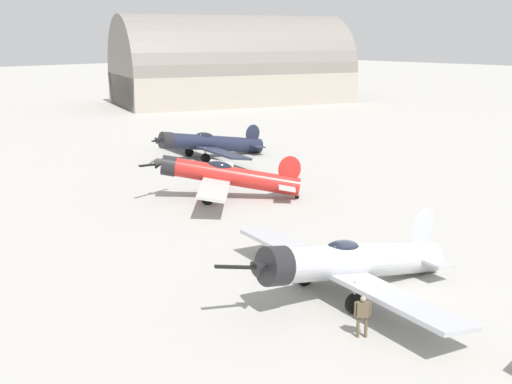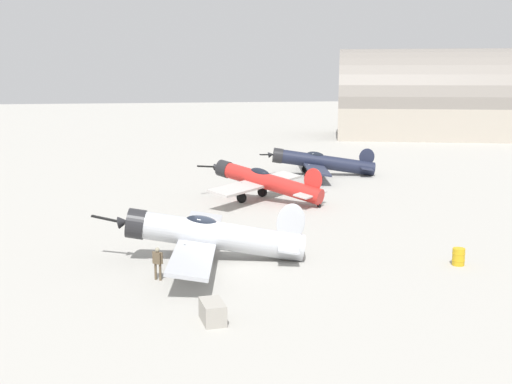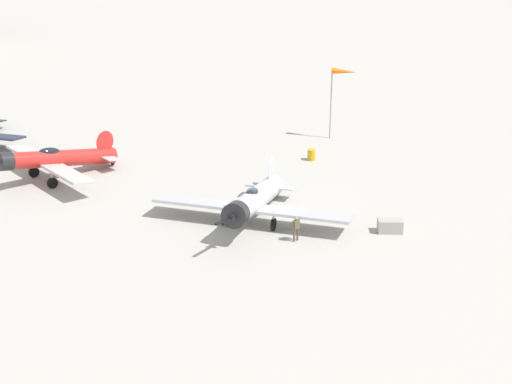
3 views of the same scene
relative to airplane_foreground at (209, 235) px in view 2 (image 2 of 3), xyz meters
The scene contains 8 objects.
ground_plane 1.46m from the airplane_foreground, 101.83° to the right, with size 400.00×400.00×0.00m, color #A8A59E.
airplane_foreground is the anchor object (origin of this frame).
airplane_mid_apron 16.62m from the airplane_foreground, 23.02° to the right, with size 9.36×9.35×3.03m.
airplane_far_line 30.65m from the airplane_foreground, 28.64° to the right, with size 13.45×11.41×2.80m.
ground_crew_mechanic 4.04m from the airplane_foreground, 134.46° to the left, with size 0.46×0.47×1.60m.
equipment_crate 8.77m from the airplane_foreground, behind, with size 1.58×0.94×0.83m.
fuel_drum 12.96m from the airplane_foreground, 106.24° to the right, with size 0.67×0.67×0.90m.
distant_hangar 76.89m from the airplane_foreground, 38.20° to the right, with size 29.05×40.02×17.80m.
Camera 2 is at (-32.77, 5.10, 9.65)m, focal length 45.53 mm.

